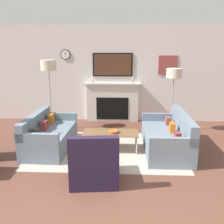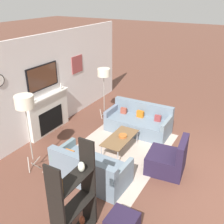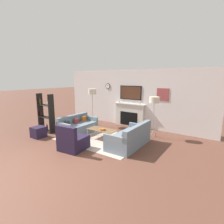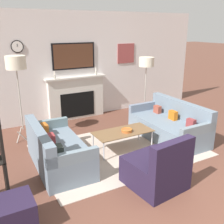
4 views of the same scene
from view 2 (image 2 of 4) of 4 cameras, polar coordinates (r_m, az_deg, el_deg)
ground_plane at (r=6.16m, az=23.18°, el=-14.39°), size 60.00×60.00×0.00m
fireplace_wall at (r=7.39m, az=-14.70°, el=4.58°), size 7.59×0.28×2.70m
area_rug at (r=6.68m, az=1.30°, el=-8.64°), size 3.11×2.18×0.01m
couch_left at (r=5.65m, az=-4.84°, el=-12.41°), size 0.84×1.63×0.75m
couch_right at (r=7.53m, az=5.85°, el=-2.26°), size 0.87×1.79×0.79m
armchair at (r=6.03m, az=12.07°, el=-10.26°), size 0.83×0.87×0.85m
coffee_table at (r=6.53m, az=1.78°, el=-5.73°), size 1.15×0.53×0.40m
decorative_bowl at (r=6.53m, az=2.36°, el=-5.17°), size 0.22×0.22×0.06m
floor_lamp_left at (r=5.58m, az=-18.53°, el=1.87°), size 0.39×0.39×1.80m
floor_lamp_right at (r=7.90m, az=-1.81°, el=8.42°), size 0.38×0.38×1.61m
shelf_unit at (r=4.29m, az=-8.26°, el=-18.63°), size 0.82×0.28×1.65m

